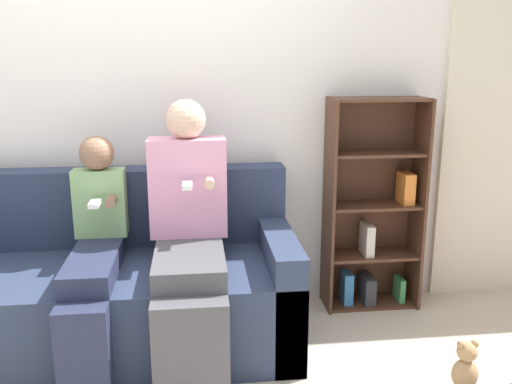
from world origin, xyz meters
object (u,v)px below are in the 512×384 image
child_seated (93,253)px  bookshelf (372,212)px  teddy_bear (466,366)px  couch (119,289)px  adult_seated (189,228)px

child_seated → bookshelf: bookshelf is taller
teddy_bear → couch: bearing=159.0°
adult_seated → bookshelf: size_ratio=1.01×
couch → teddy_bear: (1.66, -0.64, -0.19)m
bookshelf → teddy_bear: (0.15, -0.97, -0.47)m
child_seated → bookshelf: size_ratio=0.87×
adult_seated → teddy_bear: 1.49m
adult_seated → teddy_bear: adult_seated is taller
adult_seated → couch: bearing=164.0°
couch → child_seated: (-0.09, -0.16, 0.27)m
adult_seated → bookshelf: (1.12, 0.45, -0.08)m
adult_seated → child_seated: (-0.47, -0.05, -0.10)m
couch → bookshelf: 1.57m
couch → child_seated: 0.32m
adult_seated → teddy_bear: (1.27, -0.53, -0.56)m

